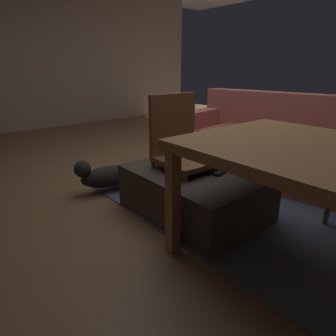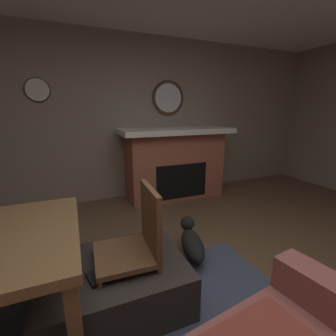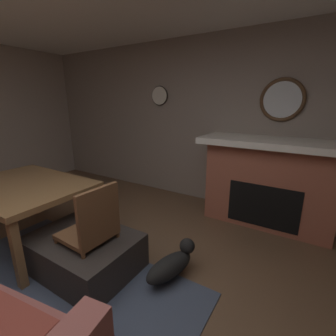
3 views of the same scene
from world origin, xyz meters
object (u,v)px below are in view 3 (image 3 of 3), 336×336
(fireplace, at_px, (269,182))
(wall_clock, at_px, (160,96))
(tv_remote, at_px, (62,236))
(dining_chair_west, at_px, (93,227))
(small_dog, at_px, (172,264))
(round_wall_mirror, at_px, (282,100))
(ottoman_coffee_table, at_px, (84,253))
(dining_table, at_px, (24,190))

(fireplace, relative_size, wall_clock, 5.58)
(fireplace, relative_size, tv_remote, 11.39)
(dining_chair_west, xyz_separation_m, small_dog, (-0.65, -0.34, -0.36))
(wall_clock, bearing_deg, round_wall_mirror, 180.00)
(ottoman_coffee_table, bearing_deg, tv_remote, 36.02)
(dining_chair_west, bearing_deg, small_dog, -152.16)
(fireplace, height_order, tv_remote, fireplace)
(ottoman_coffee_table, xyz_separation_m, small_dog, (-0.83, -0.33, -0.02))
(round_wall_mirror, xyz_separation_m, tv_remote, (1.53, 2.38, -1.28))
(round_wall_mirror, bearing_deg, tv_remote, 57.33)
(tv_remote, bearing_deg, ottoman_coffee_table, -158.38)
(wall_clock, bearing_deg, dining_table, 80.55)
(round_wall_mirror, relative_size, dining_chair_west, 0.61)
(fireplace, relative_size, dining_chair_west, 1.96)
(ottoman_coffee_table, bearing_deg, small_dog, -158.14)
(small_dog, xyz_separation_m, wall_clock, (1.41, -1.93, 1.57))
(fireplace, distance_m, tv_remote, 2.60)
(fireplace, xyz_separation_m, dining_chair_west, (1.19, 1.99, -0.07))
(ottoman_coffee_table, relative_size, wall_clock, 3.20)
(small_dog, bearing_deg, round_wall_mirror, -105.56)
(ottoman_coffee_table, bearing_deg, wall_clock, -75.66)
(dining_chair_west, distance_m, wall_clock, 2.69)
(ottoman_coffee_table, height_order, small_dog, ottoman_coffee_table)
(fireplace, bearing_deg, dining_table, 40.51)
(fireplace, xyz_separation_m, wall_clock, (1.95, -0.29, 1.14))
(round_wall_mirror, distance_m, wall_clock, 1.95)
(dining_table, bearing_deg, small_dog, -169.25)
(round_wall_mirror, height_order, ottoman_coffee_table, round_wall_mirror)
(round_wall_mirror, bearing_deg, wall_clock, 0.00)
(ottoman_coffee_table, relative_size, dining_chair_west, 1.12)
(small_dog, bearing_deg, ottoman_coffee_table, 21.86)
(ottoman_coffee_table, height_order, dining_chair_west, dining_chair_west)
(round_wall_mirror, distance_m, tv_remote, 3.11)
(ottoman_coffee_table, relative_size, dining_table, 0.70)
(dining_table, height_order, wall_clock, wall_clock)
(small_dog, relative_size, wall_clock, 1.84)
(tv_remote, distance_m, small_dog, 1.11)
(fireplace, relative_size, ottoman_coffee_table, 1.75)
(dining_chair_west, bearing_deg, wall_clock, -71.56)
(round_wall_mirror, relative_size, dining_table, 0.38)
(fireplace, height_order, dining_chair_west, fireplace)
(small_dog, bearing_deg, dining_table, 10.75)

